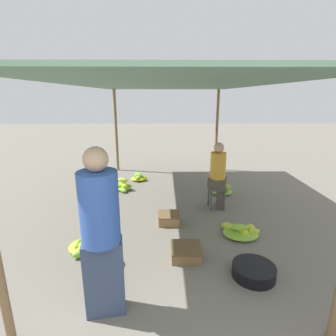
{
  "coord_description": "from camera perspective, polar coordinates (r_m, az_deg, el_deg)",
  "views": [
    {
      "loc": [
        -0.07,
        -1.64,
        2.21
      ],
      "look_at": [
        0.0,
        3.33,
        0.84
      ],
      "focal_mm": 28.0,
      "sensor_mm": 36.0,
      "label": 1
    }
  ],
  "objects": [
    {
      "name": "canopy_post_back_left",
      "position": [
        7.98,
        -11.22,
        7.87
      ],
      "size": [
        0.08,
        0.08,
        2.39
      ],
      "primitive_type": "cylinder",
      "color": "olive",
      "rests_on": "ground"
    },
    {
      "name": "canopy_post_back_right",
      "position": [
        8.01,
        10.56,
        7.92
      ],
      "size": [
        0.08,
        0.08,
        2.39
      ],
      "primitive_type": "cylinder",
      "color": "olive",
      "rests_on": "ground"
    },
    {
      "name": "canopy_tarp",
      "position": [
        4.87,
        0.02,
        17.79
      ],
      "size": [
        3.39,
        6.24,
        0.04
      ],
      "primitive_type": "cube",
      "color": "#567A60",
      "rests_on": "canopy_post_front_left"
    },
    {
      "name": "vendor_foreground",
      "position": [
        2.71,
        -14.35,
        -13.48
      ],
      "size": [
        0.43,
        0.43,
        1.78
      ],
      "color": "#384766",
      "rests_on": "ground"
    },
    {
      "name": "stool",
      "position": [
        5.37,
        10.55,
        -4.98
      ],
      "size": [
        0.34,
        0.34,
        0.45
      ],
      "color": "#4C4C4C",
      "rests_on": "ground"
    },
    {
      "name": "vendor_seated",
      "position": [
        5.27,
        10.93,
        -1.38
      ],
      "size": [
        0.43,
        0.43,
        1.35
      ],
      "color": "#4C4238",
      "rests_on": "ground"
    },
    {
      "name": "basin_black",
      "position": [
        3.71,
        18.15,
        -20.54
      ],
      "size": [
        0.54,
        0.54,
        0.16
      ],
      "color": "black",
      "rests_on": "ground"
    },
    {
      "name": "banana_pile_left_0",
      "position": [
        6.45,
        -9.91,
        -3.92
      ],
      "size": [
        0.53,
        0.52,
        0.31
      ],
      "color": "#9FC430",
      "rests_on": "ground"
    },
    {
      "name": "banana_pile_left_1",
      "position": [
        3.75,
        -13.12,
        -19.46
      ],
      "size": [
        0.36,
        0.42,
        0.26
      ],
      "color": "#B3CC2C",
      "rests_on": "ground"
    },
    {
      "name": "banana_pile_left_2",
      "position": [
        4.22,
        -16.85,
        -15.97
      ],
      "size": [
        0.63,
        0.58,
        0.14
      ],
      "color": "yellow",
      "rests_on": "ground"
    },
    {
      "name": "banana_pile_left_3",
      "position": [
        7.12,
        -6.41,
        -2.06
      ],
      "size": [
        0.44,
        0.5,
        0.22
      ],
      "color": "#90BE32",
      "rests_on": "ground"
    },
    {
      "name": "banana_pile_right_0",
      "position": [
        6.24,
        11.67,
        -4.65
      ],
      "size": [
        0.48,
        0.43,
        0.3
      ],
      "color": "#93BF32",
      "rests_on": "ground"
    },
    {
      "name": "banana_pile_right_1",
      "position": [
        4.56,
        15.6,
        -13.09
      ],
      "size": [
        0.64,
        0.57,
        0.22
      ],
      "color": "yellow",
      "rests_on": "ground"
    },
    {
      "name": "crate_near",
      "position": [
        4.78,
        0.21,
        -10.89
      ],
      "size": [
        0.38,
        0.38,
        0.18
      ],
      "color": "olive",
      "rests_on": "ground"
    },
    {
      "name": "crate_mid",
      "position": [
        3.89,
        3.91,
        -17.74
      ],
      "size": [
        0.42,
        0.42,
        0.16
      ],
      "color": "brown",
      "rests_on": "ground"
    }
  ]
}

